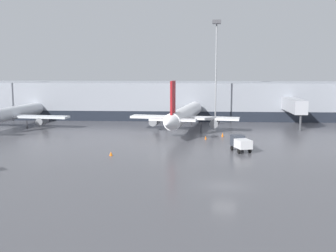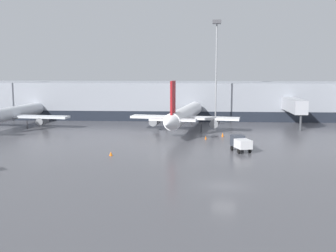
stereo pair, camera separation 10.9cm
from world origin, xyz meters
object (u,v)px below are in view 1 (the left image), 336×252
(parked_jet_1, at_px, (10,114))
(apron_light_mast_1, at_px, (216,45))
(traffic_cone_2, at_px, (223,134))
(service_truck_2, at_px, (241,143))
(traffic_cone_4, at_px, (111,154))
(traffic_cone_0, at_px, (206,137))
(parked_jet_2, at_px, (184,115))

(parked_jet_1, xyz_separation_m, apron_light_mast_1, (43.52, 7.09, 14.52))
(traffic_cone_2, distance_m, apron_light_mast_1, 23.44)
(service_truck_2, xyz_separation_m, traffic_cone_2, (-1.76, 13.97, -1.00))
(service_truck_2, xyz_separation_m, traffic_cone_4, (-19.10, -4.04, -1.09))
(traffic_cone_4, bearing_deg, traffic_cone_0, 46.44)
(parked_jet_1, xyz_separation_m, service_truck_2, (45.82, -22.93, -1.55))
(service_truck_2, relative_size, traffic_cone_4, 7.75)
(apron_light_mast_1, bearing_deg, parked_jet_2, -124.32)
(parked_jet_2, bearing_deg, apron_light_mast_1, -24.99)
(traffic_cone_2, xyz_separation_m, traffic_cone_4, (-17.34, -18.01, -0.09))
(traffic_cone_0, height_order, traffic_cone_4, traffic_cone_0)
(parked_jet_2, height_order, traffic_cone_2, parked_jet_2)
(traffic_cone_0, xyz_separation_m, traffic_cone_4, (-14.14, -14.87, -0.01))
(parked_jet_2, distance_m, traffic_cone_2, 9.98)
(parked_jet_2, xyz_separation_m, apron_light_mast_1, (6.70, 9.82, 14.20))
(parked_jet_1, bearing_deg, traffic_cone_4, -128.65)
(parked_jet_1, relative_size, traffic_cone_4, 64.84)
(parked_jet_1, distance_m, apron_light_mast_1, 46.43)
(traffic_cone_2, bearing_deg, apron_light_mast_1, 91.91)
(parked_jet_2, bearing_deg, traffic_cone_2, -121.41)
(service_truck_2, bearing_deg, traffic_cone_0, 6.54)
(service_truck_2, height_order, apron_light_mast_1, apron_light_mast_1)
(parked_jet_1, bearing_deg, traffic_cone_2, -94.87)
(parked_jet_1, xyz_separation_m, traffic_cone_0, (40.86, -12.11, -2.62))
(parked_jet_1, relative_size, traffic_cone_2, 49.62)
(traffic_cone_4, bearing_deg, parked_jet_2, 67.38)
(traffic_cone_4, bearing_deg, parked_jet_1, 134.72)
(traffic_cone_0, bearing_deg, traffic_cone_4, -133.56)
(service_truck_2, relative_size, apron_light_mast_1, 0.20)
(traffic_cone_2, bearing_deg, traffic_cone_4, -133.91)
(parked_jet_1, distance_m, traffic_cone_0, 42.70)
(parked_jet_1, distance_m, traffic_cone_4, 38.06)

